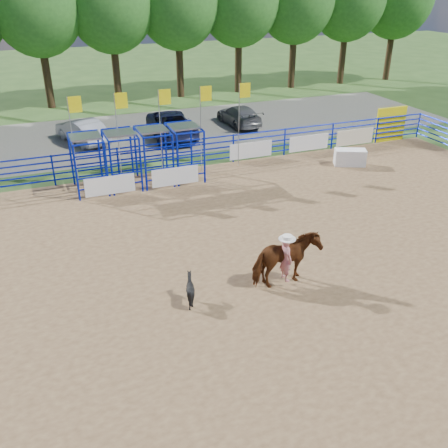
# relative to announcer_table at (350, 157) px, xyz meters

# --- Properties ---
(ground) EXTENTS (120.00, 120.00, 0.00)m
(ground) POSITION_rel_announcer_table_xyz_m (-8.42, -7.35, -0.44)
(ground) COLOR #3A5B24
(ground) RESTS_ON ground
(arena_dirt) EXTENTS (30.00, 20.00, 0.02)m
(arena_dirt) POSITION_rel_announcer_table_xyz_m (-8.42, -7.35, -0.43)
(arena_dirt) COLOR olive
(arena_dirt) RESTS_ON ground
(gravel_strip) EXTENTS (40.00, 10.00, 0.01)m
(gravel_strip) POSITION_rel_announcer_table_xyz_m (-8.42, 9.65, -0.43)
(gravel_strip) COLOR slate
(gravel_strip) RESTS_ON ground
(announcer_table) EXTENTS (1.72, 1.31, 0.83)m
(announcer_table) POSITION_rel_announcer_table_xyz_m (0.00, 0.00, 0.00)
(announcer_table) COLOR white
(announcer_table) RESTS_ON arena_dirt
(horse_and_rider) EXTENTS (2.17, 1.10, 2.49)m
(horse_and_rider) POSITION_rel_announcer_table_xyz_m (-8.28, -8.67, 0.55)
(horse_and_rider) COLOR #592C11
(horse_and_rider) RESTS_ON arena_dirt
(calf) EXTENTS (1.04, 1.02, 0.87)m
(calf) POSITION_rel_announcer_table_xyz_m (-11.37, -8.46, 0.02)
(calf) COLOR black
(calf) RESTS_ON arena_dirt
(car_b) EXTENTS (2.86, 4.50, 1.40)m
(car_b) POSITION_rel_announcer_table_xyz_m (-12.33, 9.02, 0.27)
(car_b) COLOR #96989E
(car_b) RESTS_ON gravel_strip
(car_c) EXTENTS (2.62, 5.26, 1.43)m
(car_c) POSITION_rel_announcer_table_xyz_m (-7.19, 8.02, 0.29)
(car_c) COLOR #161939
(car_c) RESTS_ON gravel_strip
(car_d) EXTENTS (1.88, 4.33, 1.24)m
(car_d) POSITION_rel_announcer_table_xyz_m (-2.32, 9.21, 0.20)
(car_d) COLOR #5C5C5E
(car_d) RESTS_ON gravel_strip
(perimeter_fence) EXTENTS (30.10, 20.10, 1.50)m
(perimeter_fence) POSITION_rel_announcer_table_xyz_m (-8.42, -7.35, 0.31)
(perimeter_fence) COLOR #081BB7
(perimeter_fence) RESTS_ON ground
(chute_assembly) EXTENTS (19.32, 2.41, 4.20)m
(chute_assembly) POSITION_rel_announcer_table_xyz_m (-10.32, 1.49, 0.82)
(chute_assembly) COLOR #081BB7
(chute_assembly) RESTS_ON ground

